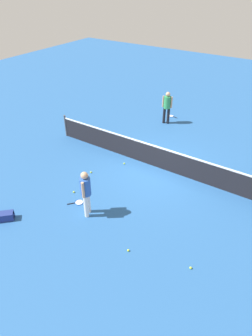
% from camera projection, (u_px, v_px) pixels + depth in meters
% --- Properties ---
extents(ground_plane, '(40.00, 40.00, 0.00)m').
position_uv_depth(ground_plane, '(157.00, 167.00, 12.03)').
color(ground_plane, '#265693').
extents(court_net, '(10.09, 0.09, 1.07)m').
position_uv_depth(court_net, '(157.00, 157.00, 11.74)').
color(court_net, '#4C4C51').
rests_on(court_net, ground_plane).
extents(player_near_side, '(0.44, 0.52, 1.70)m').
position_uv_depth(player_near_side, '(86.00, 190.00, 9.15)').
color(player_near_side, white).
rests_on(player_near_side, ground_plane).
extents(player_far_side, '(0.52, 0.42, 1.70)m').
position_uv_depth(player_far_side, '(167.00, 105.00, 14.88)').
color(player_far_side, black).
rests_on(player_far_side, ground_plane).
extents(tennis_racket_near_player, '(0.51, 0.55, 0.03)m').
position_uv_depth(tennis_racket_near_player, '(78.00, 202.00, 10.17)').
color(tennis_racket_near_player, blue).
rests_on(tennis_racket_near_player, ground_plane).
extents(tennis_racket_far_player, '(0.60, 0.37, 0.03)m').
position_uv_depth(tennis_racket_far_player, '(171.00, 116.00, 16.16)').
color(tennis_racket_far_player, blue).
rests_on(tennis_racket_far_player, ground_plane).
extents(tennis_ball_near_player, '(0.07, 0.07, 0.07)m').
position_uv_depth(tennis_ball_near_player, '(191.00, 268.00, 7.92)').
color(tennis_ball_near_player, '#C6E033').
rests_on(tennis_ball_near_player, ground_plane).
extents(tennis_ball_by_net, '(0.07, 0.07, 0.07)m').
position_uv_depth(tennis_ball_by_net, '(74.00, 192.00, 10.62)').
color(tennis_ball_by_net, '#C6E033').
rests_on(tennis_ball_by_net, ground_plane).
extents(tennis_ball_midcourt, '(0.07, 0.07, 0.07)m').
position_uv_depth(tennis_ball_midcourt, '(91.00, 172.00, 11.65)').
color(tennis_ball_midcourt, '#C6E033').
rests_on(tennis_ball_midcourt, ground_plane).
extents(tennis_ball_baseline, '(0.07, 0.07, 0.07)m').
position_uv_depth(tennis_ball_baseline, '(124.00, 163.00, 12.18)').
color(tennis_ball_baseline, '#C6E033').
rests_on(tennis_ball_baseline, ground_plane).
extents(tennis_ball_stray_left, '(0.07, 0.07, 0.07)m').
position_uv_depth(tennis_ball_stray_left, '(128.00, 250.00, 8.41)').
color(tennis_ball_stray_left, '#C6E033').
rests_on(tennis_ball_stray_left, ground_plane).
extents(equipment_bag, '(0.77, 0.76, 0.28)m').
position_uv_depth(equipment_bag, '(2.00, 217.00, 9.40)').
color(equipment_bag, navy).
rests_on(equipment_bag, ground_plane).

